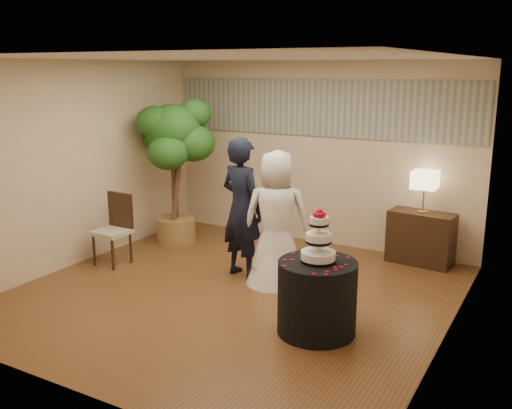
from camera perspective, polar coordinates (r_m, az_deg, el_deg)
The scene contains 15 objects.
floor at distance 7.06m, azimuth -2.33°, elevation -8.89°, with size 5.00×5.00×0.00m, color brown.
ceiling at distance 6.53m, azimuth -2.57°, elevation 14.47°, with size 5.00×5.00×0.00m, color white.
wall_back at distance 8.84m, azimuth 6.16°, elevation 5.06°, with size 5.00×0.06×2.80m, color beige.
wall_front at distance 4.78m, azimuth -18.49°, elevation -2.87°, with size 5.00×0.06×2.80m, color beige.
wall_left at distance 8.23m, azimuth -17.43°, elevation 3.89°, with size 0.06×5.00×2.80m, color beige.
wall_right at distance 5.77m, azimuth 19.16°, elevation -0.17°, with size 0.06×5.00×2.80m, color beige.
mural_border at distance 8.75m, azimuth 6.23°, elevation 9.58°, with size 4.90×0.02×0.85m, color gray.
groom at distance 7.37m, azimuth -1.40°, elevation -0.37°, with size 0.67×0.44×1.84m, color black.
bride at distance 7.14m, azimuth 2.06°, elevation -1.35°, with size 0.84×0.77×1.72m, color white.
cake_table at distance 5.98m, azimuth 6.12°, elevation -9.22°, with size 0.82×0.82×0.77m, color black.
wedding_cake at distance 5.75m, azimuth 6.28°, elevation -3.10°, with size 0.36×0.36×0.56m, color white, non-canonical shape.
console at distance 8.31m, azimuth 16.15°, elevation -3.24°, with size 0.89×0.40×0.74m, color #301E11.
table_lamp at distance 8.15m, azimuth 16.45°, elevation 1.22°, with size 0.33×0.33×0.58m, color beige, non-canonical shape.
ficus_tree at distance 8.89m, azimuth -8.18°, elevation 3.35°, with size 1.09×1.09×2.28m, color #245D1D, non-canonical shape.
side_chair at distance 8.16m, azimuth -14.27°, elevation -2.50°, with size 0.45×0.47×0.99m, color #301E11, non-canonical shape.
Camera 1 is at (3.45, -5.54, 2.69)m, focal length 40.00 mm.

